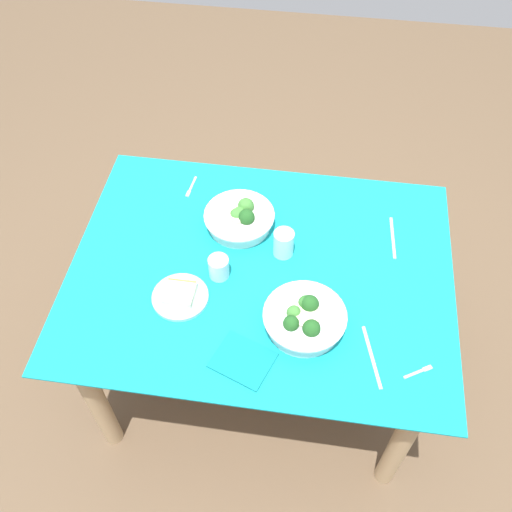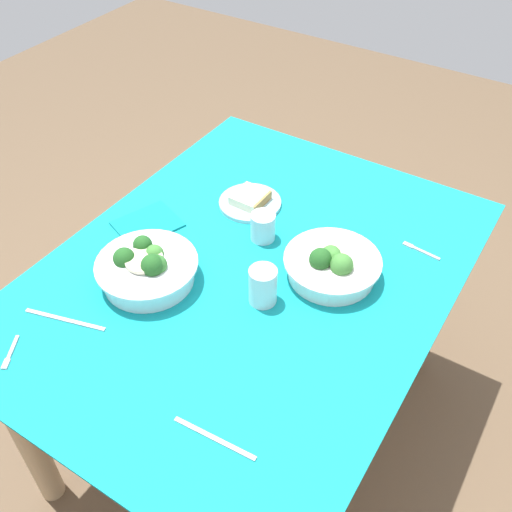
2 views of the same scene
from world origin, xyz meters
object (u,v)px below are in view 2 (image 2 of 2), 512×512
object	(u,v)px
water_glass_center	(263,286)
fork_by_near_bowl	(10,354)
water_glass_side	(263,227)
broccoli_bowl_near	(332,265)
table_knife_left	(214,438)
napkin_folded_upper	(147,224)
table_knife_right	(65,320)
broccoli_bowl_far	(147,269)
fork_by_far_bowl	(420,250)
bread_side_plate	(250,201)

from	to	relation	value
water_glass_center	fork_by_near_bowl	xyz separation A→B (m)	(-0.45, 0.39, -0.05)
water_glass_side	broccoli_bowl_near	bearing A→B (deg)	-98.51
water_glass_center	table_knife_left	world-z (taller)	water_glass_center
broccoli_bowl_near	water_glass_center	xyz separation A→B (m)	(-0.17, 0.10, 0.01)
table_knife_left	napkin_folded_upper	world-z (taller)	napkin_folded_upper
broccoli_bowl_near	water_glass_side	xyz separation A→B (m)	(0.03, 0.23, 0.00)
water_glass_center	table_knife_right	world-z (taller)	water_glass_center
broccoli_bowl_far	water_glass_center	xyz separation A→B (m)	(0.10, -0.28, 0.01)
broccoli_bowl_near	water_glass_side	world-z (taller)	broccoli_bowl_near
water_glass_side	fork_by_far_bowl	size ratio (longest dim) A/B	0.73
broccoli_bowl_far	water_glass_center	bearing A→B (deg)	-71.14
broccoli_bowl_near	water_glass_center	bearing A→B (deg)	148.27
fork_by_far_bowl	fork_by_near_bowl	size ratio (longest dim) A/B	1.24
water_glass_center	water_glass_side	bearing A→B (deg)	31.82
table_knife_right	napkin_folded_upper	xyz separation A→B (m)	(0.38, 0.07, 0.00)
napkin_folded_upper	table_knife_left	bearing A→B (deg)	-129.12
bread_side_plate	fork_by_far_bowl	world-z (taller)	bread_side_plate
broccoli_bowl_far	water_glass_center	world-z (taller)	broccoli_bowl_far
broccoli_bowl_far	fork_by_near_bowl	distance (m)	0.37
broccoli_bowl_near	bread_side_plate	size ratio (longest dim) A/B	1.35
table_knife_left	napkin_folded_upper	xyz separation A→B (m)	(0.45, 0.55, 0.00)
broccoli_bowl_far	fork_by_far_bowl	bearing A→B (deg)	-48.80
water_glass_side	napkin_folded_upper	xyz separation A→B (m)	(-0.13, 0.31, -0.04)
bread_side_plate	napkin_folded_upper	xyz separation A→B (m)	(-0.24, 0.20, -0.01)
broccoli_bowl_far	napkin_folded_upper	distance (m)	0.23
fork_by_near_bowl	water_glass_center	bearing A→B (deg)	108.27
bread_side_plate	napkin_folded_upper	bearing A→B (deg)	140.29
table_knife_right	fork_by_near_bowl	bearing A→B (deg)	-117.36
broccoli_bowl_far	water_glass_side	world-z (taller)	broccoli_bowl_far
water_glass_side	table_knife_left	world-z (taller)	water_glass_side
fork_by_near_bowl	napkin_folded_upper	bearing A→B (deg)	153.49
bread_side_plate	table_knife_left	size ratio (longest dim) A/B	0.98
broccoli_bowl_far	water_glass_side	distance (m)	0.34
bread_side_plate	table_knife_right	bearing A→B (deg)	168.14
water_glass_side	table_knife_right	bearing A→B (deg)	154.83
bread_side_plate	water_glass_side	xyz separation A→B (m)	(-0.11, -0.11, 0.03)
bread_side_plate	water_glass_center	xyz separation A→B (m)	(-0.31, -0.23, 0.04)
broccoli_bowl_near	fork_by_near_bowl	xyz separation A→B (m)	(-0.62, 0.50, -0.03)
broccoli_bowl_far	napkin_folded_upper	bearing A→B (deg)	41.12
broccoli_bowl_far	bread_side_plate	xyz separation A→B (m)	(0.41, -0.05, -0.03)
water_glass_center	table_knife_left	size ratio (longest dim) A/B	0.53
water_glass_side	table_knife_left	bearing A→B (deg)	-157.03
water_glass_side	fork_by_far_bowl	world-z (taller)	water_glass_side
bread_side_plate	water_glass_side	distance (m)	0.16
fork_by_far_bowl	napkin_folded_upper	bearing A→B (deg)	30.39
water_glass_center	table_knife_right	bearing A→B (deg)	130.41
broccoli_bowl_near	table_knife_right	distance (m)	0.67
water_glass_center	fork_by_near_bowl	size ratio (longest dim) A/B	1.15
broccoli_bowl_near	bread_side_plate	xyz separation A→B (m)	(0.14, 0.34, -0.02)
broccoli_bowl_near	water_glass_center	distance (m)	0.20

